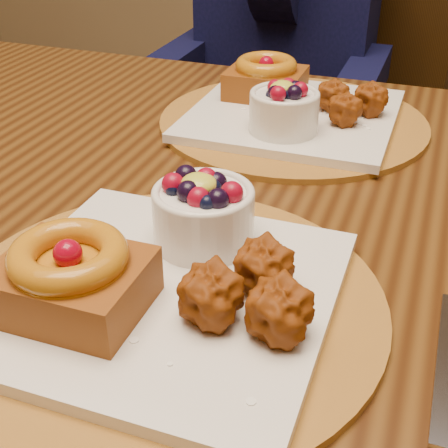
% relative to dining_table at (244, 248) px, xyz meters
% --- Properties ---
extents(dining_table, '(1.60, 0.90, 0.76)m').
position_rel_dining_table_xyz_m(dining_table, '(0.00, 0.00, 0.00)').
color(dining_table, '#321909').
rests_on(dining_table, ground).
extents(place_setting_near, '(0.38, 0.38, 0.09)m').
position_rel_dining_table_xyz_m(place_setting_near, '(-0.00, -0.21, 0.10)').
color(place_setting_near, brown).
rests_on(place_setting_near, dining_table).
extents(place_setting_far, '(0.38, 0.38, 0.09)m').
position_rel_dining_table_xyz_m(place_setting_far, '(-0.00, 0.21, 0.10)').
color(place_setting_far, brown).
rests_on(place_setting_far, dining_table).
extents(chair_far, '(0.57, 0.57, 0.95)m').
position_rel_dining_table_xyz_m(chair_far, '(-0.05, 0.85, -0.15)').
color(chair_far, black).
rests_on(chair_far, ground).
extents(diner, '(0.46, 0.46, 0.76)m').
position_rel_dining_table_xyz_m(diner, '(-0.15, 0.77, 0.13)').
color(diner, black).
rests_on(diner, ground).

